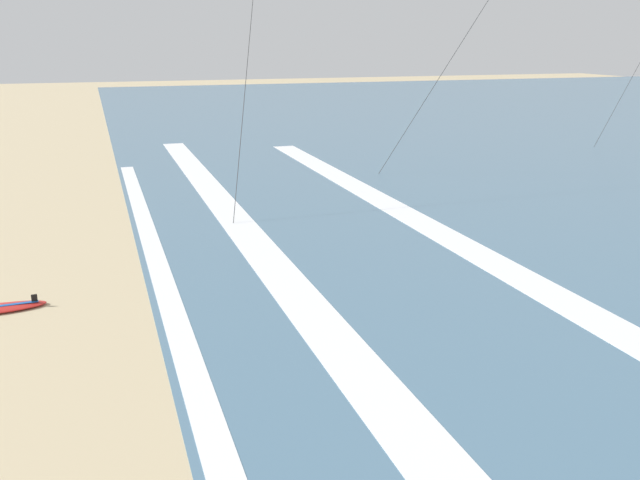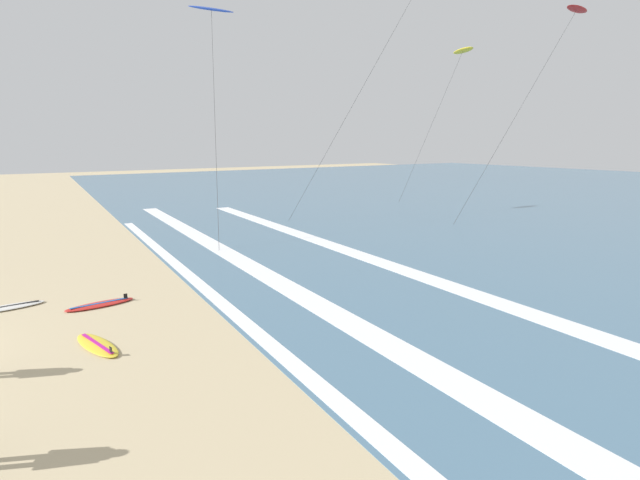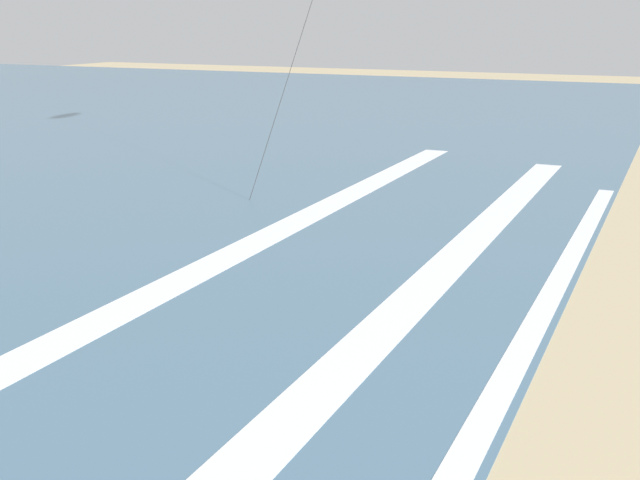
{
  "view_description": "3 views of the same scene",
  "coord_description": "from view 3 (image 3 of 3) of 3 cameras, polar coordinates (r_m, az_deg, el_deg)",
  "views": [
    {
      "loc": [
        12.25,
        7.93,
        5.39
      ],
      "look_at": [
        -1.38,
        12.34,
        1.2
      ],
      "focal_mm": 39.12,
      "sensor_mm": 36.0,
      "label": 1
    },
    {
      "loc": [
        13.36,
        4.36,
        5.32
      ],
      "look_at": [
        -1.4,
        13.67,
        1.5
      ],
      "focal_mm": 25.0,
      "sensor_mm": 36.0,
      "label": 2
    },
    {
      "loc": [
        -9.65,
        6.89,
        5.87
      ],
      "look_at": [
        1.3,
        11.91,
        2.49
      ],
      "focal_mm": 44.67,
      "sensor_mm": 36.0,
      "label": 3
    }
  ],
  "objects": [
    {
      "name": "wave_foam_shoreline",
      "position": [
        11.95,
        10.89,
        -14.0
      ],
      "size": [
        37.91,
        0.5,
        0.01
      ],
      "primitive_type": "cube",
      "color": "white",
      "rests_on": "ocean_surface"
    },
    {
      "name": "wave_foam_mid_break",
      "position": [
        11.93,
        -3.26,
        -13.77
      ],
      "size": [
        48.51,
        1.03,
        0.01
      ],
      "primitive_type": "cube",
      "color": "white",
      "rests_on": "ocean_surface"
    },
    {
      "name": "wave_foam_outer_break",
      "position": [
        16.31,
        -16.28,
        -6.05
      ],
      "size": [
        47.53,
        1.05,
        0.01
      ],
      "primitive_type": "cube",
      "color": "white",
      "rests_on": "ocean_surface"
    }
  ]
}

